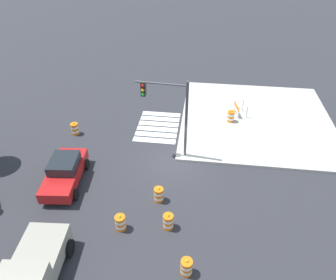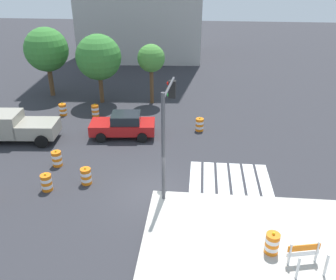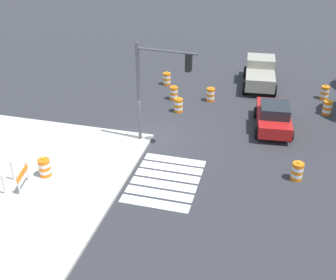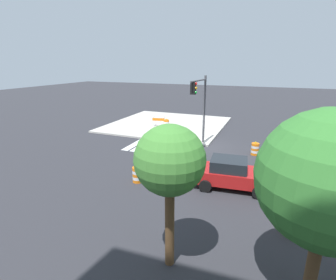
{
  "view_description": "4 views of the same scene",
  "coord_description": "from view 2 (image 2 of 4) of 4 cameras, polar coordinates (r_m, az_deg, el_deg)",
  "views": [
    {
      "loc": [
        -15.96,
        -1.51,
        13.51
      ],
      "look_at": [
        1.1,
        0.64,
        0.9
      ],
      "focal_mm": 32.84,
      "sensor_mm": 36.0,
      "label": 1
    },
    {
      "loc": [
        2.17,
        -15.32,
        10.72
      ],
      "look_at": [
        0.53,
        2.58,
        1.8
      ],
      "focal_mm": 38.71,
      "sensor_mm": 36.0,
      "label": 2
    },
    {
      "loc": [
        19.79,
        6.14,
        11.49
      ],
      "look_at": [
        1.23,
        1.19,
        0.64
      ],
      "focal_mm": 44.03,
      "sensor_mm": 36.0,
      "label": 3
    },
    {
      "loc": [
        -4.46,
        19.83,
        6.59
      ],
      "look_at": [
        2.48,
        2.64,
        1.04
      ],
      "focal_mm": 27.57,
      "sensor_mm": 36.0,
      "label": 4
    }
  ],
  "objects": [
    {
      "name": "ground_plane",
      "position": [
        18.82,
        -2.34,
        -8.34
      ],
      "size": [
        120.0,
        120.0,
        0.0
      ],
      "primitive_type": "plane",
      "color": "#2D2D33"
    },
    {
      "name": "crosswalk_stripes",
      "position": [
        20.27,
        9.67,
        -5.91
      ],
      "size": [
        4.35,
        3.2,
        0.02
      ],
      "color": "silver",
      "rests_on": "ground"
    },
    {
      "name": "sports_car",
      "position": [
        24.51,
        -7.03,
        2.35
      ],
      "size": [
        4.46,
        2.46,
        1.63
      ],
      "color": "red",
      "rests_on": "ground"
    },
    {
      "name": "pickup_truck",
      "position": [
        25.73,
        -23.0,
        1.92
      ],
      "size": [
        5.28,
        2.66,
        1.92
      ],
      "color": "gray",
      "rests_on": "ground"
    },
    {
      "name": "traffic_barrel_near_corner",
      "position": [
        19.8,
        -12.78,
        -5.56
      ],
      "size": [
        0.56,
        0.56,
        1.02
      ],
      "color": "orange",
      "rests_on": "ground"
    },
    {
      "name": "traffic_barrel_crosswalk_end",
      "position": [
        28.26,
        -11.38,
        4.56
      ],
      "size": [
        0.56,
        0.56,
        1.02
      ],
      "color": "orange",
      "rests_on": "ground"
    },
    {
      "name": "traffic_barrel_median_near",
      "position": [
        21.91,
        -17.1,
        -2.82
      ],
      "size": [
        0.56,
        0.56,
        1.02
      ],
      "color": "orange",
      "rests_on": "ground"
    },
    {
      "name": "traffic_barrel_far_curb",
      "position": [
        25.38,
        4.99,
        2.44
      ],
      "size": [
        0.56,
        0.56,
        1.02
      ],
      "color": "orange",
      "rests_on": "ground"
    },
    {
      "name": "traffic_barrel_lane_center",
      "position": [
        29.06,
        -16.23,
        4.63
      ],
      "size": [
        0.56,
        0.56,
        1.02
      ],
      "color": "orange",
      "rests_on": "ground"
    },
    {
      "name": "traffic_barrel_opposite_curb",
      "position": [
        19.82,
        -18.58,
        -6.35
      ],
      "size": [
        0.56,
        0.56,
        1.02
      ],
      "color": "orange",
      "rests_on": "ground"
    },
    {
      "name": "traffic_barrel_on_sidewalk",
      "position": [
        15.58,
        16.07,
        -15.35
      ],
      "size": [
        0.56,
        0.56,
        1.02
      ],
      "color": "orange",
      "rests_on": "sidewalk_corner"
    },
    {
      "name": "construction_barricade",
      "position": [
        15.32,
        20.82,
        -16.48
      ],
      "size": [
        1.37,
        1.02,
        1.0
      ],
      "color": "silver",
      "rests_on": "sidewalk_corner"
    },
    {
      "name": "traffic_light_pole",
      "position": [
        17.32,
        -0.17,
        3.25
      ],
      "size": [
        0.48,
        3.29,
        5.5
      ],
      "color": "#4C4C51",
      "rests_on": "sidewalk_corner"
    },
    {
      "name": "street_tree_streetside_near",
      "position": [
        32.95,
        -18.61,
        13.32
      ],
      "size": [
        3.67,
        3.67,
        5.87
      ],
      "color": "brown",
      "rests_on": "ground"
    },
    {
      "name": "street_tree_streetside_mid",
      "position": [
        30.17,
        -10.88,
        12.66
      ],
      "size": [
        3.64,
        3.64,
        5.62
      ],
      "color": "brown",
      "rests_on": "ground"
    },
    {
      "name": "street_tree_streetside_far",
      "position": [
        29.49,
        -2.67,
        12.64
      ],
      "size": [
        2.21,
        2.21,
        4.88
      ],
      "color": "brown",
      "rests_on": "ground"
    }
  ]
}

